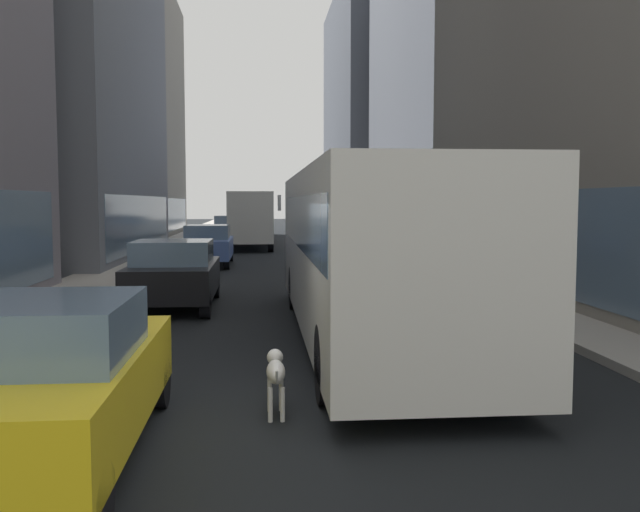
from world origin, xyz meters
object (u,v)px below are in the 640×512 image
Objects in this scene: car_blue_hatchback at (208,245)px; box_truck at (251,218)px; transit_bus at (367,242)px; car_grey_wagon at (253,225)px; car_yellow_taxi at (49,379)px; car_black_suv at (174,274)px; car_white_van at (229,227)px; dalmatian_dog at (276,372)px.

box_truck is (1.60, 9.88, 0.84)m from car_blue_hatchback.
transit_bus reaches higher than car_grey_wagon.
car_grey_wagon is at bearing 90.00° from box_truck.
car_grey_wagon is at bearing 87.96° from car_yellow_taxi.
car_grey_wagon is (1.60, 35.13, 0.00)m from car_black_suv.
car_white_van is 5.66m from car_grey_wagon.
transit_bus reaches higher than dalmatian_dog.
box_truck is at bearing -79.67° from car_white_van.
transit_bus reaches higher than car_blue_hatchback.
car_white_van is at bearing 96.79° from transit_bus.
car_yellow_taxi is (0.00, -20.81, -0.00)m from car_blue_hatchback.
box_truck is (0.00, -14.21, 0.84)m from car_grey_wagon.
car_black_suv is 8.73m from dalmatian_dog.
car_blue_hatchback is at bearing 90.00° from car_yellow_taxi.
car_black_suv is at bearing -90.00° from car_white_van.
car_grey_wagon is (1.60, 5.43, -0.00)m from car_white_van.
car_blue_hatchback is at bearing 90.00° from car_black_suv.
dalmatian_dog is (2.20, 1.33, -0.31)m from car_yellow_taxi.
transit_bus is at bearing -86.48° from car_grey_wagon.
transit_bus is 2.72× the size of car_yellow_taxi.
car_white_van is 38.21m from dalmatian_dog.
car_blue_hatchback is 24.14m from car_grey_wagon.
car_black_suv is at bearing -90.00° from car_blue_hatchback.
car_yellow_taxi is at bearing -92.98° from box_truck.
car_white_van reaches higher than dalmatian_dog.
transit_bus is 2.59× the size of car_white_van.
transit_bus and box_truck have the same top height.
car_blue_hatchback and car_yellow_taxi have the same top height.
car_black_suv is 35.16m from car_grey_wagon.
car_grey_wagon is 4.88× the size of dalmatian_dog.
car_yellow_taxi is at bearing -92.04° from car_grey_wagon.
car_yellow_taxi is (0.00, -39.47, -0.00)m from car_white_van.
box_truck is at bearing 80.80° from car_blue_hatchback.
car_black_suv is at bearing 104.61° from dalmatian_dog.
dalmatian_dog is at bearing -86.70° from car_white_van.
car_blue_hatchback is 4.59× the size of dalmatian_dog.
box_truck is (1.60, 20.92, 0.84)m from car_black_suv.
dalmatian_dog is (2.20, -38.14, -0.31)m from car_white_van.
car_black_suv is 0.92× the size of car_white_van.
car_black_suv is 11.04m from car_blue_hatchback.
box_truck reaches higher than car_black_suv.
car_grey_wagon is (1.60, 44.90, 0.00)m from car_yellow_taxi.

